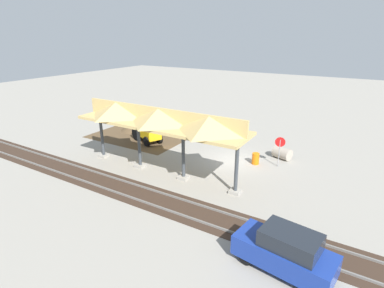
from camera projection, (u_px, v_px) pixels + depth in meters
name	position (u px, v px, depth m)	size (l,w,h in m)	color
ground_plane	(233.00, 161.00, 24.19)	(120.00, 120.00, 0.00)	gray
dirt_work_zone	(141.00, 135.00, 30.41)	(9.48, 7.00, 0.01)	brown
platform_canopy	(159.00, 118.00, 20.76)	(13.05, 3.20, 4.90)	#9E998E
rail_tracks	(178.00, 206.00, 17.72)	(60.00, 2.58, 0.15)	slate
stop_sign	(280.00, 146.00, 22.62)	(0.75, 0.20, 2.39)	gray
backhoe	(147.00, 128.00, 28.36)	(5.18, 3.19, 2.82)	#EAB214
dirt_mound	(136.00, 130.00, 32.14)	(6.22, 6.22, 2.00)	brown
concrete_pipe	(282.00, 153.00, 24.54)	(1.66, 1.39, 0.97)	#9E9384
distant_parked_car	(285.00, 251.00, 12.65)	(4.41, 2.34, 1.98)	navy
traffic_barrel	(256.00, 159.00, 23.50)	(0.56, 0.56, 0.90)	orange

